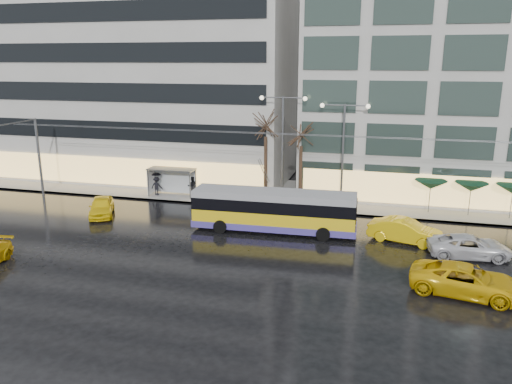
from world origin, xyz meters
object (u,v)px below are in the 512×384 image
(taxi_a, at_px, (102,206))
(trolleybus, at_px, (274,212))
(bus_shelter, at_px, (169,176))
(street_lamp_near, at_px, (283,135))

(taxi_a, bearing_deg, trolleybus, -27.78)
(bus_shelter, relative_size, taxi_a, 0.95)
(bus_shelter, xyz_separation_m, street_lamp_near, (10.38, 0.11, 4.03))
(street_lamp_near, relative_size, taxi_a, 2.05)
(trolleybus, height_order, bus_shelter, trolleybus)
(trolleybus, height_order, street_lamp_near, street_lamp_near)
(street_lamp_near, bearing_deg, bus_shelter, -179.37)
(bus_shelter, distance_m, taxi_a, 7.28)
(street_lamp_near, bearing_deg, trolleybus, -83.23)
(trolleybus, relative_size, taxi_a, 2.67)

